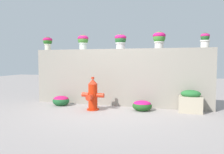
# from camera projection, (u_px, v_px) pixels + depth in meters

# --- Properties ---
(ground_plane) EXTENTS (24.00, 24.00, 0.00)m
(ground_plane) POSITION_uv_depth(u_px,v_px,m) (108.00, 113.00, 5.38)
(ground_plane) COLOR #9E9390
(stone_wall) EXTENTS (4.85, 0.31, 1.53)m
(stone_wall) POSITION_uv_depth(u_px,v_px,m) (119.00, 77.00, 6.25)
(stone_wall) COLOR gray
(stone_wall) RESTS_ON ground
(potted_plant_0) EXTENTS (0.27, 0.27, 0.39)m
(potted_plant_0) POSITION_uv_depth(u_px,v_px,m) (48.00, 42.00, 6.79)
(potted_plant_0) COLOR beige
(potted_plant_0) RESTS_ON stone_wall
(potted_plant_1) EXTENTS (0.31, 0.31, 0.42)m
(potted_plant_1) POSITION_uv_depth(u_px,v_px,m) (83.00, 40.00, 6.52)
(potted_plant_1) COLOR silver
(potted_plant_1) RESTS_ON stone_wall
(potted_plant_2) EXTENTS (0.31, 0.31, 0.40)m
(potted_plant_2) POSITION_uv_depth(u_px,v_px,m) (121.00, 40.00, 6.15)
(potted_plant_2) COLOR silver
(potted_plant_2) RESTS_ON stone_wall
(potted_plant_3) EXTENTS (0.33, 0.33, 0.43)m
(potted_plant_3) POSITION_uv_depth(u_px,v_px,m) (159.00, 38.00, 5.88)
(potted_plant_3) COLOR beige
(potted_plant_3) RESTS_ON stone_wall
(potted_plant_4) EXTENTS (0.23, 0.23, 0.36)m
(potted_plant_4) POSITION_uv_depth(u_px,v_px,m) (205.00, 39.00, 5.57)
(potted_plant_4) COLOR silver
(potted_plant_4) RESTS_ON stone_wall
(fire_hydrant) EXTENTS (0.57, 0.45, 0.82)m
(fire_hydrant) POSITION_uv_depth(u_px,v_px,m) (93.00, 95.00, 5.64)
(fire_hydrant) COLOR red
(fire_hydrant) RESTS_ON ground
(flower_bush_left) EXTENTS (0.47, 0.42, 0.26)m
(flower_bush_left) POSITION_uv_depth(u_px,v_px,m) (142.00, 105.00, 5.58)
(flower_bush_left) COLOR #21531F
(flower_bush_left) RESTS_ON ground
(flower_bush_right) EXTENTS (0.46, 0.41, 0.27)m
(flower_bush_right) POSITION_uv_depth(u_px,v_px,m) (61.00, 100.00, 6.23)
(flower_bush_right) COLOR #1D592C
(flower_bush_right) RESTS_ON ground
(planter_box) EXTENTS (0.53, 0.34, 0.53)m
(planter_box) POSITION_uv_depth(u_px,v_px,m) (191.00, 102.00, 5.38)
(planter_box) COLOR #B7A98F
(planter_box) RESTS_ON ground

